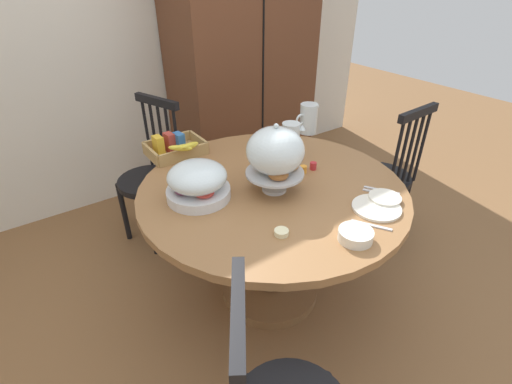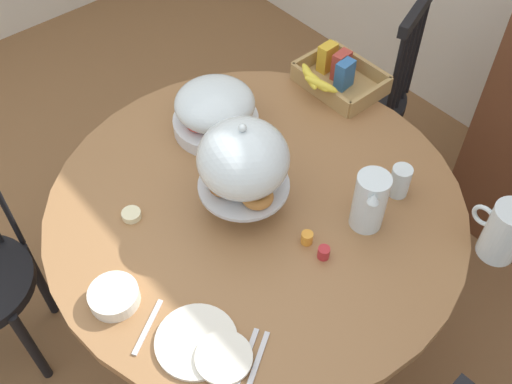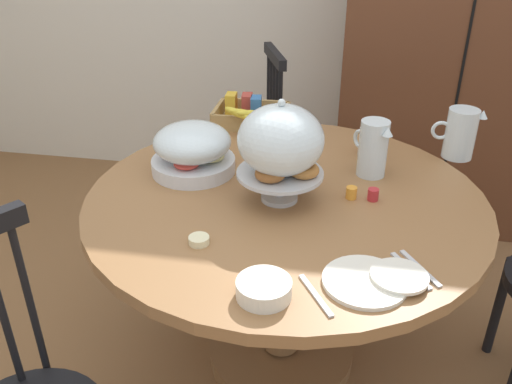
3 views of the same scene
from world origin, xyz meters
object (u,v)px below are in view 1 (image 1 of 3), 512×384
object	(u,v)px
wooden_armoire	(242,66)
windsor_chair_facing_door	(383,179)
dining_table	(272,217)
windsor_chair_near_window	(152,179)
cereal_bowl	(356,235)
pastry_stand_with_dome	(275,153)
fruit_platter_covered	(198,182)
drinking_glass	(270,139)
milk_pitcher	(308,120)
cereal_basket	(175,147)
china_plate_small	(385,197)
china_plate_large	(376,208)
orange_juice_pitcher	(290,142)
butter_dish	(281,232)

from	to	relation	value
wooden_armoire	windsor_chair_facing_door	distance (m)	1.41
dining_table	windsor_chair_near_window	distance (m)	0.97
windsor_chair_near_window	cereal_bowl	size ratio (longest dim) A/B	6.96
wooden_armoire	pastry_stand_with_dome	distance (m)	1.51
fruit_platter_covered	drinking_glass	size ratio (longest dim) A/B	2.73
dining_table	milk_pitcher	xyz separation A→B (m)	(0.60, 0.41, 0.27)
milk_pitcher	cereal_basket	world-z (taller)	milk_pitcher
windsor_chair_facing_door	milk_pitcher	distance (m)	0.65
dining_table	windsor_chair_near_window	bearing A→B (deg)	108.71
windsor_chair_facing_door	china_plate_small	bearing A→B (deg)	-144.86
windsor_chair_near_window	cereal_bowl	distance (m)	1.51
cereal_basket	china_plate_small	xyz separation A→B (m)	(0.59, -1.01, -0.03)
wooden_armoire	china_plate_large	distance (m)	1.80
dining_table	milk_pitcher	bearing A→B (deg)	34.47
orange_juice_pitcher	china_plate_large	distance (m)	0.64
wooden_armoire	butter_dish	world-z (taller)	wooden_armoire
wooden_armoire	cereal_basket	size ratio (longest dim) A/B	6.20
cereal_basket	fruit_platter_covered	bearing A→B (deg)	-102.38
windsor_chair_facing_door	dining_table	bearing A→B (deg)	-178.42
fruit_platter_covered	cereal_basket	size ratio (longest dim) A/B	0.95
windsor_chair_near_window	china_plate_small	bearing A→B (deg)	-63.54
windsor_chair_facing_door	drinking_glass	size ratio (longest dim) A/B	8.86
windsor_chair_facing_door	cereal_bowl	xyz separation A→B (m)	(-0.95, -0.55, 0.31)
wooden_armoire	dining_table	bearing A→B (deg)	-117.73
dining_table	pastry_stand_with_dome	bearing A→B (deg)	-112.89
wooden_armoire	windsor_chair_near_window	xyz separation A→B (m)	(-0.99, -0.39, -0.53)
china_plate_large	windsor_chair_facing_door	bearing A→B (deg)	33.09
pastry_stand_with_dome	windsor_chair_facing_door	bearing A→B (deg)	3.64
windsor_chair_near_window	orange_juice_pitcher	bearing A→B (deg)	-50.39
wooden_armoire	china_plate_small	world-z (taller)	wooden_armoire
windsor_chair_facing_door	cereal_bowl	bearing A→B (deg)	-149.77
cereal_basket	butter_dish	bearing A→B (deg)	-87.84
wooden_armoire	drinking_glass	xyz separation A→B (m)	(-0.42, -0.93, -0.19)
windsor_chair_facing_door	china_plate_large	bearing A→B (deg)	-146.91
wooden_armoire	orange_juice_pitcher	distance (m)	1.18
milk_pitcher	butter_dish	distance (m)	1.10
fruit_platter_covered	cereal_basket	world-z (taller)	fruit_platter_covered
orange_juice_pitcher	drinking_glass	size ratio (longest dim) A/B	1.84
pastry_stand_with_dome	orange_juice_pitcher	distance (m)	0.39
windsor_chair_facing_door	orange_juice_pitcher	distance (m)	0.80
pastry_stand_with_dome	cereal_basket	world-z (taller)	pastry_stand_with_dome
pastry_stand_with_dome	china_plate_small	size ratio (longest dim) A/B	2.29
dining_table	cereal_bowl	size ratio (longest dim) A/B	9.50
fruit_platter_covered	milk_pitcher	xyz separation A→B (m)	(0.95, 0.30, 0.00)
china_plate_small	drinking_glass	world-z (taller)	drinking_glass
cereal_basket	dining_table	bearing A→B (deg)	-68.24
fruit_platter_covered	orange_juice_pitcher	xyz separation A→B (m)	(0.63, 0.09, 0.01)
windsor_chair_near_window	orange_juice_pitcher	xyz separation A→B (m)	(0.59, -0.71, 0.38)
orange_juice_pitcher	milk_pitcher	size ratio (longest dim) A/B	1.04
orange_juice_pitcher	drinking_glass	world-z (taller)	orange_juice_pitcher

